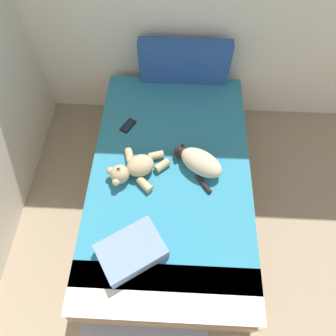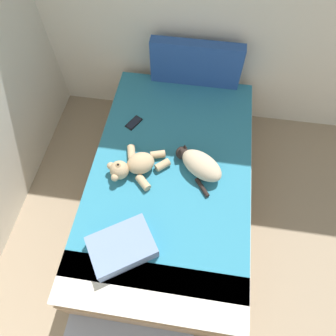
{
  "view_description": "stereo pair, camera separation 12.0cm",
  "coord_description": "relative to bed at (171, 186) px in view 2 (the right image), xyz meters",
  "views": [
    {
      "loc": [
        1.33,
        2.03,
        2.52
      ],
      "look_at": [
        1.28,
        3.21,
        0.57
      ],
      "focal_mm": 32.88,
      "sensor_mm": 36.0,
      "label": 1
    },
    {
      "loc": [
        1.45,
        2.04,
        2.52
      ],
      "look_at": [
        1.28,
        3.21,
        0.57
      ],
      "focal_mm": 32.88,
      "sensor_mm": 36.0,
      "label": 2
    }
  ],
  "objects": [
    {
      "name": "cat",
      "position": [
        0.21,
        0.04,
        0.33
      ],
      "size": [
        0.4,
        0.4,
        0.15
      ],
      "color": "#C6B293",
      "rests_on": "bed"
    },
    {
      "name": "patterned_cushion",
      "position": [
        0.08,
        0.97,
        0.47
      ],
      "size": [
        0.78,
        0.1,
        0.41
      ],
      "color": "#264C99",
      "rests_on": "bed"
    },
    {
      "name": "bed",
      "position": [
        0.0,
        0.0,
        0.0
      ],
      "size": [
        1.26,
        2.08,
        0.52
      ],
      "color": "#9E7A56",
      "rests_on": "ground_plane"
    },
    {
      "name": "throw_pillow",
      "position": [
        -0.22,
        -0.65,
        0.32
      ],
      "size": [
        0.49,
        0.45,
        0.11
      ],
      "primitive_type": "cube",
      "rotation": [
        0.0,
        0.0,
        0.58
      ],
      "color": "#728CB7",
      "rests_on": "bed"
    },
    {
      "name": "cell_phone",
      "position": [
        -0.37,
        0.41,
        0.27
      ],
      "size": [
        0.13,
        0.16,
        0.01
      ],
      "color": "black",
      "rests_on": "bed"
    },
    {
      "name": "teddy_bear",
      "position": [
        -0.27,
        -0.04,
        0.33
      ],
      "size": [
        0.46,
        0.37,
        0.15
      ],
      "color": "tan",
      "rests_on": "bed"
    }
  ]
}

